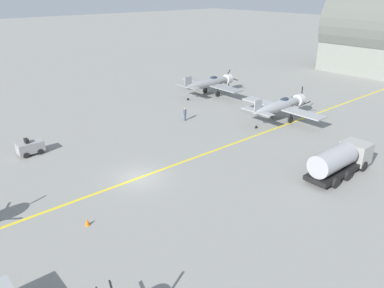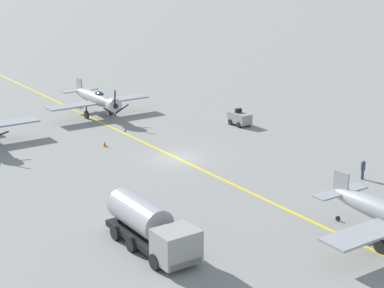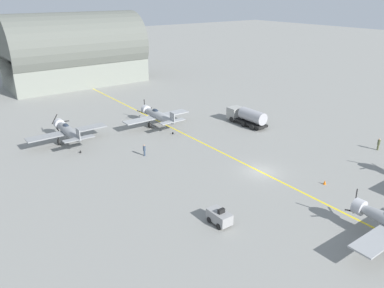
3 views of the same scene
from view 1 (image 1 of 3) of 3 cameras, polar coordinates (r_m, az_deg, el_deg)
The scene contains 8 objects.
ground_plane at distance 34.80m, azimuth -8.07°, elevation -5.14°, with size 400.00×400.00×0.00m, color gray.
taxiway_stripe at distance 34.80m, azimuth -8.07°, elevation -5.13°, with size 0.30×160.00×0.01m, color yellow.
airplane_far_left at distance 60.37m, azimuth 2.74°, elevation 9.29°, with size 12.00×9.98×3.65m.
airplane_far_center at distance 49.74m, azimuth 13.32°, elevation 5.69°, with size 12.00×9.98×3.80m.
fuel_tanker at distance 37.01m, azimuth 21.62°, elevation -2.24°, with size 2.68×8.00×2.98m.
tow_tractor at distance 42.35m, azimuth -23.42°, elevation -0.45°, with size 1.57×2.60×1.79m.
ground_crew_inspecting at distance 48.75m, azimuth -1.08°, elevation 4.63°, with size 0.37×0.37×1.70m.
traffic_cone at distance 29.07m, azimuth -15.67°, elevation -11.37°, with size 0.36×0.36×0.55m, color orange.
Camera 1 is at (26.30, -15.98, 16.26)m, focal length 35.00 mm.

